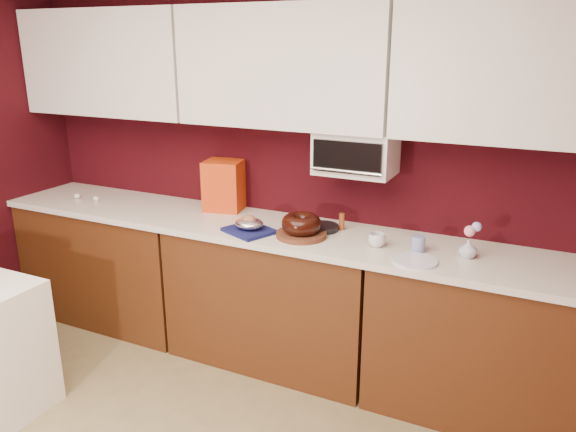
# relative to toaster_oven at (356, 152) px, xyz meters

# --- Properties ---
(wall_back) EXTENTS (4.00, 0.02, 2.50)m
(wall_back) POSITION_rel_toaster_oven_xyz_m (-0.45, 0.15, -0.12)
(wall_back) COLOR #33070C
(wall_back) RESTS_ON floor
(base_cabinet_left) EXTENTS (1.31, 0.58, 0.86)m
(base_cabinet_left) POSITION_rel_toaster_oven_xyz_m (-1.78, -0.17, -0.95)
(base_cabinet_left) COLOR #4B250F
(base_cabinet_left) RESTS_ON floor
(base_cabinet_center) EXTENTS (1.31, 0.58, 0.86)m
(base_cabinet_center) POSITION_rel_toaster_oven_xyz_m (-0.45, -0.17, -0.95)
(base_cabinet_center) COLOR #4B250F
(base_cabinet_center) RESTS_ON floor
(base_cabinet_right) EXTENTS (1.31, 0.58, 0.86)m
(base_cabinet_right) POSITION_rel_toaster_oven_xyz_m (0.88, -0.17, -0.95)
(base_cabinet_right) COLOR #4B250F
(base_cabinet_right) RESTS_ON floor
(countertop) EXTENTS (4.00, 0.62, 0.04)m
(countertop) POSITION_rel_toaster_oven_xyz_m (-0.45, -0.17, -0.49)
(countertop) COLOR silver
(countertop) RESTS_ON base_cabinet_center
(upper_cabinet_left) EXTENTS (1.31, 0.33, 0.70)m
(upper_cabinet_left) POSITION_rel_toaster_oven_xyz_m (-1.78, -0.02, 0.48)
(upper_cabinet_left) COLOR white
(upper_cabinet_left) RESTS_ON wall_back
(upper_cabinet_center) EXTENTS (1.31, 0.33, 0.70)m
(upper_cabinet_center) POSITION_rel_toaster_oven_xyz_m (-0.45, -0.02, 0.48)
(upper_cabinet_center) COLOR white
(upper_cabinet_center) RESTS_ON wall_back
(upper_cabinet_right) EXTENTS (1.31, 0.33, 0.70)m
(upper_cabinet_right) POSITION_rel_toaster_oven_xyz_m (0.88, -0.02, 0.48)
(upper_cabinet_right) COLOR white
(upper_cabinet_right) RESTS_ON wall_back
(toaster_oven) EXTENTS (0.45, 0.30, 0.25)m
(toaster_oven) POSITION_rel_toaster_oven_xyz_m (0.00, 0.00, 0.00)
(toaster_oven) COLOR white
(toaster_oven) RESTS_ON upper_cabinet_center
(toaster_oven_door) EXTENTS (0.40, 0.02, 0.18)m
(toaster_oven_door) POSITION_rel_toaster_oven_xyz_m (0.00, -0.16, 0.00)
(toaster_oven_door) COLOR black
(toaster_oven_door) RESTS_ON toaster_oven
(toaster_oven_handle) EXTENTS (0.42, 0.02, 0.02)m
(toaster_oven_handle) POSITION_rel_toaster_oven_xyz_m (0.00, -0.18, -0.07)
(toaster_oven_handle) COLOR silver
(toaster_oven_handle) RESTS_ON toaster_oven
(cake_base) EXTENTS (0.38, 0.38, 0.03)m
(cake_base) POSITION_rel_toaster_oven_xyz_m (-0.23, -0.25, -0.46)
(cake_base) COLOR #5B2D1B
(cake_base) RESTS_ON countertop
(bundt_cake) EXTENTS (0.31, 0.31, 0.10)m
(bundt_cake) POSITION_rel_toaster_oven_xyz_m (-0.23, -0.25, -0.39)
(bundt_cake) COLOR black
(bundt_cake) RESTS_ON cake_base
(navy_towel) EXTENTS (0.34, 0.32, 0.02)m
(navy_towel) POSITION_rel_toaster_oven_xyz_m (-0.55, -0.31, -0.46)
(navy_towel) COLOR #14174D
(navy_towel) RESTS_ON countertop
(foil_ham_nest) EXTENTS (0.22, 0.21, 0.07)m
(foil_ham_nest) POSITION_rel_toaster_oven_xyz_m (-0.55, -0.31, -0.42)
(foil_ham_nest) COLOR white
(foil_ham_nest) RESTS_ON navy_towel
(roasted_ham) EXTENTS (0.10, 0.08, 0.06)m
(roasted_ham) POSITION_rel_toaster_oven_xyz_m (-0.55, -0.31, -0.40)
(roasted_ham) COLOR #A05E49
(roasted_ham) RESTS_ON foil_ham_nest
(pandoro_box) EXTENTS (0.29, 0.27, 0.34)m
(pandoro_box) POSITION_rel_toaster_oven_xyz_m (-0.93, 0.03, -0.31)
(pandoro_box) COLOR #B51B0C
(pandoro_box) RESTS_ON countertop
(dark_pan) EXTENTS (0.22, 0.22, 0.03)m
(dark_pan) POSITION_rel_toaster_oven_xyz_m (-0.17, -0.09, -0.46)
(dark_pan) COLOR black
(dark_pan) RESTS_ON countertop
(coffee_mug) EXTENTS (0.12, 0.12, 0.09)m
(coffee_mug) POSITION_rel_toaster_oven_xyz_m (0.21, -0.22, -0.43)
(coffee_mug) COLOR silver
(coffee_mug) RESTS_ON countertop
(blue_jar) EXTENTS (0.09, 0.09, 0.09)m
(blue_jar) POSITION_rel_toaster_oven_xyz_m (0.44, -0.19, -0.43)
(blue_jar) COLOR navy
(blue_jar) RESTS_ON countertop
(flower_vase) EXTENTS (0.09, 0.09, 0.11)m
(flower_vase) POSITION_rel_toaster_oven_xyz_m (0.69, -0.17, -0.42)
(flower_vase) COLOR silver
(flower_vase) RESTS_ON countertop
(flower_pink) EXTENTS (0.06, 0.06, 0.06)m
(flower_pink) POSITION_rel_toaster_oven_xyz_m (0.69, -0.17, -0.33)
(flower_pink) COLOR pink
(flower_pink) RESTS_ON flower_vase
(flower_blue) EXTENTS (0.05, 0.05, 0.05)m
(flower_blue) POSITION_rel_toaster_oven_xyz_m (0.72, -0.15, -0.30)
(flower_blue) COLOR #94AEED
(flower_blue) RESTS_ON flower_vase
(china_plate) EXTENTS (0.29, 0.29, 0.01)m
(china_plate) POSITION_rel_toaster_oven_xyz_m (0.46, -0.36, -0.47)
(china_plate) COLOR white
(china_plate) RESTS_ON countertop
(amber_bottle) EXTENTS (0.04, 0.04, 0.10)m
(amber_bottle) POSITION_rel_toaster_oven_xyz_m (-0.07, -0.03, -0.42)
(amber_bottle) COLOR brown
(amber_bottle) RESTS_ON countertop
(egg_left) EXTENTS (0.05, 0.04, 0.04)m
(egg_left) POSITION_rel_toaster_oven_xyz_m (-2.04, -0.21, -0.46)
(egg_left) COLOR silver
(egg_left) RESTS_ON countertop
(egg_right) EXTENTS (0.05, 0.05, 0.04)m
(egg_right) POSITION_rel_toaster_oven_xyz_m (-1.87, -0.20, -0.46)
(egg_right) COLOR silver
(egg_right) RESTS_ON countertop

